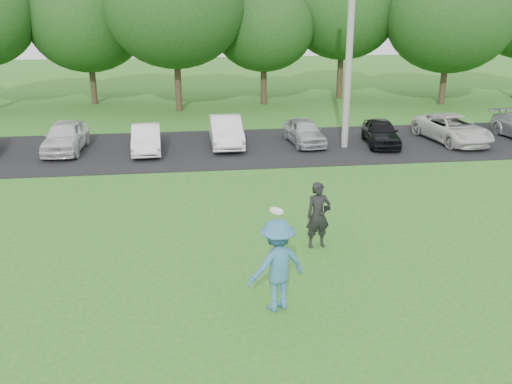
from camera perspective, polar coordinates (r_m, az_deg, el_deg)
ground at (r=12.35m, az=2.14°, el=-11.07°), size 100.00×100.00×0.00m
parking_lot at (r=24.38m, az=-2.90°, el=4.44°), size 32.00×6.50×0.03m
utility_pole at (r=24.01m, az=9.43°, el=15.89°), size 0.28×0.28×9.86m
frisbee_player at (r=11.72m, az=2.12°, el=-7.30°), size 1.46×1.14×2.29m
camera_bystander at (r=14.66m, az=6.24°, el=-2.32°), size 0.67×0.48×1.74m
parked_cars at (r=24.20m, az=-4.09°, el=5.77°), size 28.79×4.86×1.25m
tree_row at (r=33.46m, az=-1.78°, el=16.96°), size 42.39×9.85×8.64m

